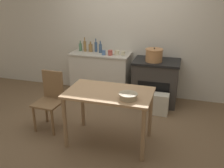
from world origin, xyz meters
TOP-DOWN VIEW (x-y plane):
  - ground_plane at (0.00, 0.00)m, footprint 14.00×14.00m
  - wall_back at (0.00, 1.58)m, footprint 8.00×0.07m
  - counter_cabinet at (-0.48, 1.28)m, footprint 1.21×0.57m
  - stove at (0.66, 1.24)m, footprint 0.87×0.66m
  - work_table at (0.20, -0.33)m, footprint 1.19×0.72m
  - chair at (-0.82, -0.19)m, footprint 0.42×0.42m
  - flour_sack at (0.82, 0.75)m, footprint 0.29×0.20m
  - stock_pot at (0.60, 1.16)m, footprint 0.32×0.32m
  - mixing_bowl_large at (0.51, -0.49)m, footprint 0.24×0.24m
  - bottle_far_left at (-0.61, 1.37)m, footprint 0.06×0.06m
  - bottle_left at (-0.95, 1.36)m, footprint 0.06×0.06m
  - bottle_mid_left at (-0.84, 1.32)m, footprint 0.06×0.06m
  - bottle_center_left at (-0.50, 1.31)m, footprint 0.06×0.06m
  - bottle_center at (-0.72, 1.35)m, footprint 0.08×0.08m
  - cup_center_right at (-0.25, 1.18)m, footprint 0.09×0.09m
  - cup_mid_right at (-0.01, 1.26)m, footprint 0.07×0.07m
  - cup_right at (-0.13, 1.26)m, footprint 0.09×0.09m
  - cup_far_right at (-0.38, 1.16)m, footprint 0.07×0.07m

SIDE VIEW (x-z plane):
  - ground_plane at x=0.00m, z-range 0.00..0.00m
  - flour_sack at x=0.82m, z-range 0.00..0.38m
  - stove at x=0.66m, z-range 0.00..0.85m
  - counter_cabinet at x=-0.48m, z-range 0.00..0.91m
  - chair at x=-0.82m, z-range 0.03..0.95m
  - work_table at x=0.20m, z-range 0.28..1.08m
  - mixing_bowl_large at x=0.51m, z-range 0.80..0.88m
  - cup_mid_right at x=-0.01m, z-range 0.90..0.98m
  - cup_right at x=-0.13m, z-range 0.90..0.99m
  - cup_far_right at x=-0.38m, z-range 0.90..1.00m
  - cup_center_right at x=-0.25m, z-range 0.90..1.00m
  - stock_pot at x=0.60m, z-range 0.84..1.10m
  - bottle_left at x=-0.95m, z-range 0.88..1.09m
  - bottle_center at x=-0.72m, z-range 0.88..1.09m
  - bottle_center_left at x=-0.50m, z-range 0.88..1.12m
  - bottle_far_left at x=-0.61m, z-range 0.87..1.14m
  - bottle_mid_left at x=-0.84m, z-range 0.87..1.16m
  - wall_back at x=0.00m, z-range 0.00..2.55m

